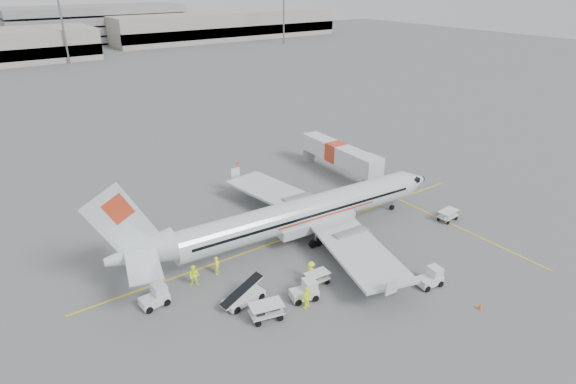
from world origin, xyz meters
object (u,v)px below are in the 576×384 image
belt_loader (244,290)px  tug_mid (304,290)px  tug_fore (430,277)px  tug_aft (154,297)px  aircraft (304,194)px  jet_bridge (336,158)px

belt_loader → tug_mid: bearing=-37.7°
tug_fore → tug_aft: size_ratio=0.97×
aircraft → tug_mid: aircraft is taller
aircraft → tug_fore: (3.69, -12.32, -3.89)m
aircraft → tug_mid: size_ratio=15.86×
tug_mid → tug_fore: bearing=-11.7°
aircraft → belt_loader: 11.89m
belt_loader → tug_mid: size_ratio=2.08×
tug_fore → aircraft: bearing=113.5°
jet_bridge → tug_fore: jet_bridge is taller
tug_fore → belt_loader: bearing=160.1°
belt_loader → tug_fore: (13.66, -6.86, -0.40)m
tug_mid → tug_aft: size_ratio=1.00×
jet_bridge → belt_loader: (-23.36, -16.47, -0.80)m
aircraft → tug_mid: bearing=-123.3°
belt_loader → aircraft: bearing=20.8°
tug_fore → tug_aft: tug_aft is taller
aircraft → tug_aft: aircraft is taller
tug_mid → jet_bridge: bearing=57.9°
aircraft → tug_aft: (-15.81, -1.77, -3.87)m
jet_bridge → tug_mid: (-19.25, -18.81, -1.18)m
belt_loader → tug_fore: 15.29m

